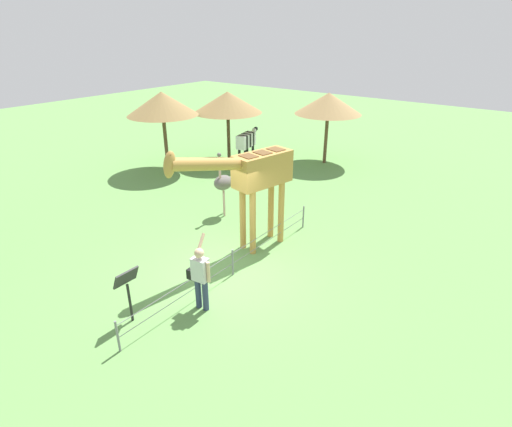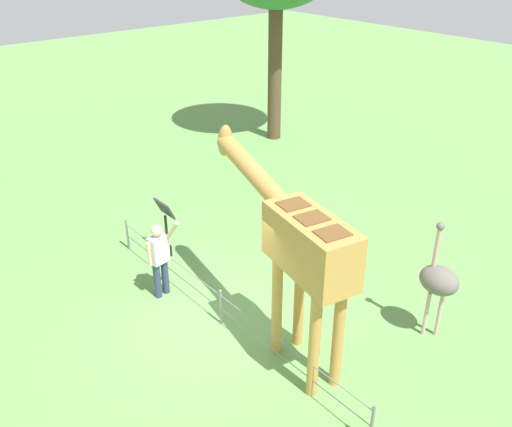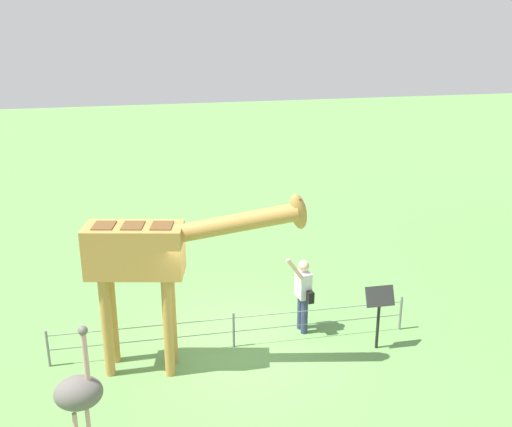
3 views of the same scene
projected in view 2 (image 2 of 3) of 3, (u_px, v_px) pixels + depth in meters
name	position (u px, v px, depth m)	size (l,w,h in m)	color
ground_plane	(224.00, 322.00, 10.20)	(60.00, 60.00, 0.00)	#60934C
giraffe	(298.00, 242.00, 8.39)	(3.91, 1.25, 3.44)	#BC8942
visitor	(160.00, 256.00, 10.56)	(0.58, 0.58, 1.75)	navy
ostrich	(439.00, 280.00, 9.36)	(0.70, 0.56, 2.25)	#CC9E93
info_sign	(165.00, 216.00, 11.92)	(0.56, 0.21, 1.32)	black
wire_fence	(221.00, 306.00, 9.98)	(7.05, 0.05, 0.75)	slate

